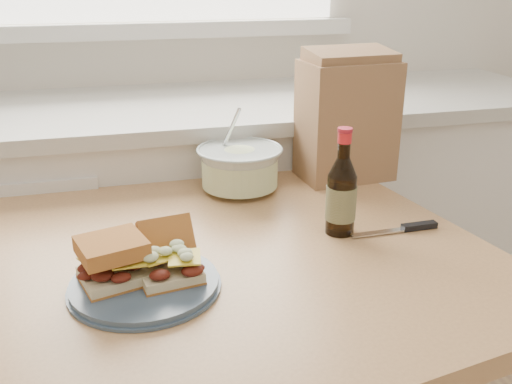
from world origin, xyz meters
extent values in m
cube|color=silver|center=(0.00, 1.70, 0.45)|extent=(2.40, 0.60, 0.90)
cube|color=beige|center=(0.00, 1.70, 0.92)|extent=(2.50, 0.64, 0.04)
cube|color=tan|center=(0.02, 1.01, 0.78)|extent=(1.11, 1.11, 0.04)
cube|color=tan|center=(-0.47, 1.36, 0.38)|extent=(0.07, 0.07, 0.76)
cube|color=tan|center=(0.37, 1.50, 0.38)|extent=(0.07, 0.07, 0.76)
cylinder|color=#3D4F63|center=(-0.15, 0.88, 0.81)|extent=(0.25, 0.25, 0.02)
cube|color=beige|center=(-0.20, 0.89, 0.83)|extent=(0.13, 0.12, 0.02)
cube|color=yellow|center=(-0.20, 0.89, 0.86)|extent=(0.08, 0.08, 0.00)
cube|color=#B2712F|center=(-0.20, 0.89, 0.88)|extent=(0.13, 0.12, 0.03)
cube|color=beige|center=(-0.11, 0.88, 0.83)|extent=(0.11, 0.11, 0.02)
cube|color=yellow|center=(-0.11, 0.88, 0.86)|extent=(0.07, 0.07, 0.00)
cube|color=#B2712F|center=(-0.10, 0.94, 0.86)|extent=(0.11, 0.08, 0.09)
cone|color=#B2C0BB|center=(0.11, 1.29, 0.85)|extent=(0.20, 0.20, 0.11)
cylinder|color=silver|center=(0.11, 1.29, 0.85)|extent=(0.18, 0.18, 0.07)
torus|color=#B2C0BB|center=(0.11, 1.29, 0.91)|extent=(0.21, 0.21, 0.01)
cylinder|color=silver|center=(0.09, 1.32, 0.94)|extent=(0.05, 0.08, 0.14)
cylinder|color=black|center=(0.26, 1.01, 0.86)|extent=(0.06, 0.06, 0.12)
cone|color=black|center=(0.26, 1.01, 0.94)|extent=(0.06, 0.06, 0.04)
cylinder|color=black|center=(0.26, 1.01, 0.99)|extent=(0.02, 0.02, 0.05)
cylinder|color=red|center=(0.26, 1.01, 1.00)|extent=(0.03, 0.03, 0.02)
cylinder|color=#AD2032|center=(0.26, 1.01, 1.02)|extent=(0.03, 0.03, 0.01)
cylinder|color=#2D381C|center=(0.26, 1.01, 0.87)|extent=(0.06, 0.06, 0.07)
cube|color=silver|center=(0.34, 0.98, 0.80)|extent=(0.13, 0.02, 0.00)
cube|color=black|center=(0.43, 0.98, 0.81)|extent=(0.08, 0.02, 0.01)
cube|color=#9A6C4A|center=(0.40, 1.32, 0.95)|extent=(0.24, 0.17, 0.30)
camera|label=1|loc=(-0.18, 0.01, 1.31)|focal=40.00mm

